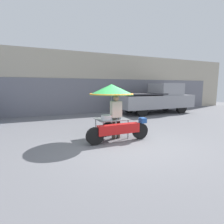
# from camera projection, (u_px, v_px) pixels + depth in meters

# --- Properties ---
(ground_plane) EXTENTS (36.00, 36.00, 0.00)m
(ground_plane) POSITION_uv_depth(u_px,v_px,m) (127.00, 144.00, 5.70)
(ground_plane) COLOR slate
(shopfront_building) EXTENTS (28.00, 2.06, 4.19)m
(shopfront_building) POSITION_uv_depth(u_px,v_px,m) (75.00, 84.00, 12.69)
(shopfront_building) COLOR #B2A893
(shopfront_building) RESTS_ON ground
(vendor_motorcycle_cart) EXTENTS (2.26, 1.60, 1.94)m
(vendor_motorcycle_cart) POSITION_uv_depth(u_px,v_px,m) (113.00, 98.00, 6.20)
(vendor_motorcycle_cart) COLOR black
(vendor_motorcycle_cart) RESTS_ON ground
(vendor_person) EXTENTS (0.38, 0.22, 1.55)m
(vendor_person) POSITION_uv_depth(u_px,v_px,m) (116.00, 115.00, 6.20)
(vendor_person) COLOR #4C473D
(vendor_person) RESTS_ON ground
(pickup_truck) EXTENTS (5.39, 1.96, 2.09)m
(pickup_truck) POSITION_uv_depth(u_px,v_px,m) (157.00, 99.00, 12.32)
(pickup_truck) COLOR black
(pickup_truck) RESTS_ON ground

